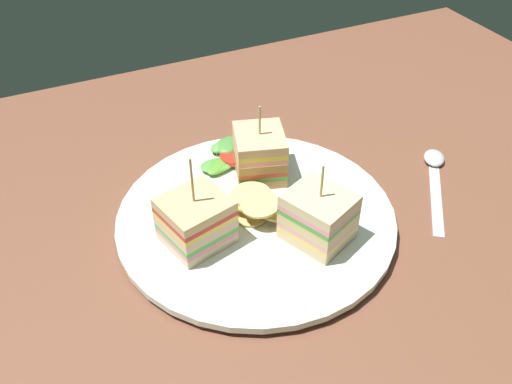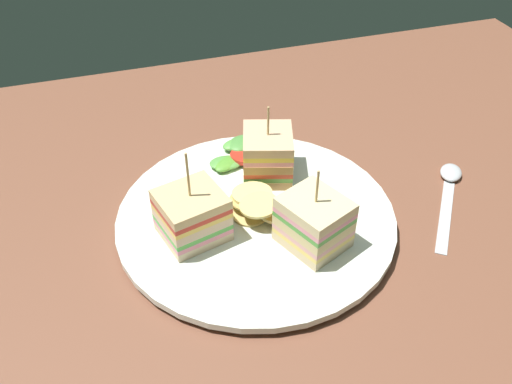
% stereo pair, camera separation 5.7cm
% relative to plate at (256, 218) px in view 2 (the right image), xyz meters
% --- Properties ---
extents(ground_plane, '(1.18, 0.79, 0.02)m').
position_rel_plate_xyz_m(ground_plane, '(0.00, 0.00, -0.02)').
color(ground_plane, brown).
extents(plate, '(0.30, 0.30, 0.01)m').
position_rel_plate_xyz_m(plate, '(0.00, 0.00, 0.00)').
color(plate, white).
rests_on(plate, ground_plane).
extents(sandwich_wedge_0, '(0.07, 0.07, 0.09)m').
position_rel_plate_xyz_m(sandwich_wedge_0, '(-0.03, -0.06, 0.03)').
color(sandwich_wedge_0, '#DBB88A').
rests_on(sandwich_wedge_0, plate).
extents(sandwich_wedge_1, '(0.07, 0.07, 0.10)m').
position_rel_plate_xyz_m(sandwich_wedge_1, '(0.07, 0.01, 0.03)').
color(sandwich_wedge_1, beige).
rests_on(sandwich_wedge_1, plate).
extents(sandwich_wedge_2, '(0.07, 0.08, 0.09)m').
position_rel_plate_xyz_m(sandwich_wedge_2, '(-0.04, 0.06, 0.03)').
color(sandwich_wedge_2, beige).
rests_on(sandwich_wedge_2, plate).
extents(chip_pile, '(0.08, 0.09, 0.03)m').
position_rel_plate_xyz_m(chip_pile, '(-0.00, 0.00, 0.02)').
color(chip_pile, tan).
rests_on(chip_pile, plate).
extents(salad_garnish, '(0.07, 0.08, 0.02)m').
position_rel_plate_xyz_m(salad_garnish, '(-0.01, -0.11, 0.01)').
color(salad_garnish, '#519541').
rests_on(salad_garnish, plate).
extents(spoon, '(0.11, 0.13, 0.01)m').
position_rel_plate_xyz_m(spoon, '(-0.23, 0.01, -0.00)').
color(spoon, silver).
rests_on(spoon, ground_plane).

